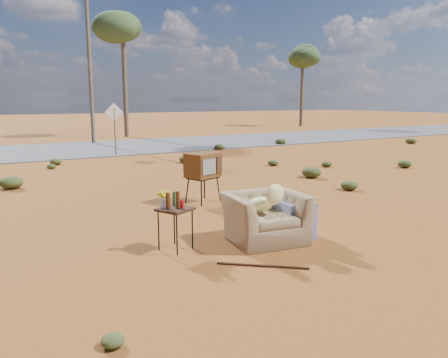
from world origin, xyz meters
TOP-DOWN VIEW (x-y plane):
  - ground at (0.00, 0.00)m, footprint 140.00×140.00m
  - highway at (0.00, 15.00)m, footprint 140.00×7.00m
  - armchair at (0.27, -0.44)m, footprint 1.55×0.97m
  - tv_unit at (0.61, 2.55)m, footprint 0.84×0.74m
  - side_table at (-1.32, -0.06)m, footprint 0.61×0.61m
  - rusty_bar at (-0.54, -1.36)m, footprint 1.02×0.86m
  - road_sign at (1.50, 12.00)m, footprint 0.78×0.06m
  - eucalyptus_center at (5.00, 21.00)m, footprint 3.20×3.20m
  - eucalyptus_right at (22.00, 24.00)m, footprint 3.20×3.20m
  - utility_pole_center at (2.00, 17.50)m, footprint 1.40×0.20m
  - scrub_patch at (-0.82, 4.41)m, footprint 17.49×8.07m

SIDE VIEW (x-z plane):
  - ground at x=0.00m, z-range 0.00..0.00m
  - rusty_bar at x=-0.54m, z-range 0.00..0.03m
  - highway at x=0.00m, z-range 0.00..0.04m
  - scrub_patch at x=-0.82m, z-range -0.03..0.30m
  - armchair at x=0.27m, z-range -0.04..1.03m
  - side_table at x=-1.32m, z-range 0.22..1.16m
  - tv_unit at x=0.61m, z-range 0.27..1.40m
  - road_sign at x=1.50m, z-range 0.41..2.60m
  - utility_pole_center at x=2.00m, z-range 0.15..8.15m
  - eucalyptus_right at x=22.00m, z-range 2.39..9.49m
  - eucalyptus_center at x=5.00m, z-range 2.63..10.23m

